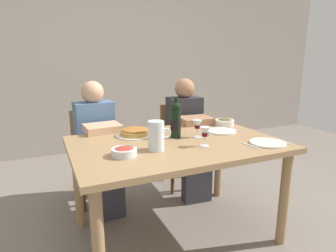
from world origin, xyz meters
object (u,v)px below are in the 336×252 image
Objects in this scene: wine_glass_right_diner at (205,133)px; chair_right at (179,139)px; wine_glass_left_diner at (197,125)px; wine_bottle at (176,120)px; baked_tart at (135,132)px; chair_left at (93,149)px; diner_left at (99,143)px; water_pitcher at (156,137)px; dinner_plate_left_setting at (221,131)px; olive_bowl at (225,122)px; diner_right at (188,134)px; salad_bowl at (124,151)px; dinner_plate_right_setting at (268,143)px; dining_table at (176,154)px.

chair_right is (0.33, 1.04, -0.36)m from wine_glass_right_diner.
wine_bottle is at bearing 157.74° from wine_glass_left_diner.
baked_tart is 0.34× the size of chair_right.
chair_left is 1.00× the size of chair_right.
baked_tart is at bearing 114.79° from diner_left.
water_pitcher is 0.23× the size of chair_right.
wine_glass_left_diner is 0.23m from wine_glass_right_diner.
dinner_plate_left_setting is (0.67, 0.23, -0.08)m from water_pitcher.
diner_left is at bearing 159.77° from olive_bowl.
chair_left is at bearing -90.64° from diner_left.
wine_glass_left_diner is at bearing 72.89° from diner_right.
dinner_plate_left_setting is (-0.16, -0.18, -0.03)m from olive_bowl.
diner_right is (0.31, 0.80, -0.24)m from wine_glass_right_diner.
wine_glass_left_diner is (0.15, -0.06, -0.04)m from wine_bottle.
wine_bottle is at bearing 106.99° from wine_glass_right_diner.
chair_left is 0.75× the size of diner_left.
chair_left is (-1.08, 0.63, -0.30)m from olive_bowl.
baked_tart reaches higher than dinner_plate_left_setting.
diner_left is at bearing 118.55° from baked_tart.
olive_bowl is at bearing 0.13° from baked_tart.
salad_bowl is 1.14m from olive_bowl.
salad_bowl reaches higher than dinner_plate_left_setting.
dinner_plate_right_setting is at bearing 100.90° from chair_right.
wine_bottle is 0.44m from dinner_plate_left_setting.
chair_left is at bearing 103.51° from water_pitcher.
olive_bowl is 0.67m from chair_right.
olive_bowl is at bearing 48.90° from dinner_plate_left_setting.
wine_bottle is 0.27× the size of diner_left.
baked_tart is 0.85m from olive_bowl.
water_pitcher is at bearing 102.67° from diner_left.
dinner_plate_left_setting is 0.81m from chair_right.
water_pitcher is 1.44× the size of wine_glass_right_diner.
salad_bowl is 1.17× the size of wine_glass_left_diner.
water_pitcher is 0.93m from olive_bowl.
dining_table is 10.96× the size of wine_glass_right_diner.
olive_bowl is 0.66× the size of dinner_plate_right_setting.
wine_glass_left_diner reaches higher than dinner_plate_right_setting.
diner_left is (-0.64, 0.63, -0.24)m from wine_glass_left_diner.
olive_bowl reaches higher than baked_tart.
salad_bowl is at bearing -152.17° from wine_bottle.
dinner_plate_left_setting is (0.47, 0.11, 0.10)m from dining_table.
water_pitcher is 0.17× the size of diner_right.
chair_right is (-0.01, 0.76, -0.27)m from dinner_plate_left_setting.
dining_table is 1.29× the size of diner_left.
water_pitcher is 1.12m from chair_left.
salad_bowl is 0.18× the size of chair_left.
diner_right is (-0.19, 0.34, -0.18)m from olive_bowl.
baked_tart is (-0.27, 0.18, -0.11)m from wine_bottle.
water_pitcher reaches higher than wine_glass_right_diner.
diner_left is at bearing 90.64° from salad_bowl.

